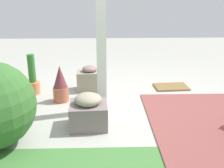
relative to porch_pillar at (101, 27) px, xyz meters
name	(u,v)px	position (x,y,z in m)	size (l,w,h in m)	color
ground_plane	(129,110)	(-0.38, -0.02, -1.18)	(12.00, 12.00, 0.00)	#AAAAA0
porch_pillar	(101,27)	(0.00, 0.00, 0.00)	(0.13, 0.13, 2.36)	white
stone_planter_nearest	(90,79)	(0.21, -0.86, -0.99)	(0.44, 0.34, 0.43)	gray
stone_planter_mid	(88,112)	(0.17, 0.47, -0.98)	(0.48, 0.45, 0.44)	slate
terracotta_pot_tall	(33,80)	(1.13, -0.72, -0.94)	(0.21, 0.21, 0.66)	#CA7948
terracotta_pot_spiky	(60,85)	(0.63, -0.37, -0.91)	(0.23, 0.23, 0.56)	#B86147
terracotta_pot_broad	(13,86)	(1.30, -0.24, -0.87)	(0.41, 0.41, 0.49)	#B25D3E
doormat	(171,87)	(-1.20, -0.92, -1.16)	(0.57, 0.38, 0.03)	olive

